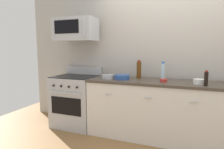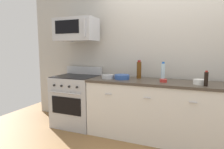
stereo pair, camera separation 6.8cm
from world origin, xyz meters
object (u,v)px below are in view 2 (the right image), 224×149
object	(u,v)px
bowl_blue_mixing	(122,77)
bottle_soy_sauce_dark	(206,79)
bottle_water_clear	(163,71)
bowl_red_small	(163,80)
bowl_steel_prep	(108,77)
bowl_white_ceramic	(199,82)
range_oven	(77,100)
microwave	(76,30)
bottle_wine_amber	(139,70)

from	to	relation	value
bowl_blue_mixing	bottle_soy_sauce_dark	bearing A→B (deg)	-7.24
bottle_water_clear	bowl_red_small	world-z (taller)	bottle_water_clear
bottle_water_clear	bottle_soy_sauce_dark	bearing A→B (deg)	-28.71
bowl_blue_mixing	bowl_steel_prep	bearing A→B (deg)	-170.44
bowl_white_ceramic	bowl_steel_prep	bearing A→B (deg)	179.89
bowl_red_small	range_oven	bearing A→B (deg)	177.30
bottle_soy_sauce_dark	bowl_white_ceramic	xyz separation A→B (m)	(-0.08, 0.11, -0.06)
bowl_white_ceramic	bowl_steel_prep	size ratio (longest dim) A/B	0.77
bottle_water_clear	bowl_red_small	size ratio (longest dim) A/B	2.74
microwave	bottle_wine_amber	size ratio (longest dim) A/B	2.46
range_oven	bottle_water_clear	size ratio (longest dim) A/B	3.74
range_oven	bottle_soy_sauce_dark	distance (m)	2.19
bottle_water_clear	bowl_white_ceramic	distance (m)	0.57
bowl_red_small	bowl_blue_mixing	size ratio (longest dim) A/B	0.42
microwave	bottle_soy_sauce_dark	world-z (taller)	microwave
bottle_water_clear	bowl_steel_prep	bearing A→B (deg)	-166.39
range_oven	bottle_water_clear	world-z (taller)	bottle_water_clear
bowl_steel_prep	bowl_blue_mixing	size ratio (longest dim) A/B	0.81
range_oven	bowl_red_small	distance (m)	1.63
bottle_soy_sauce_dark	bowl_steel_prep	bearing A→B (deg)	175.48
bowl_red_small	bowl_white_ceramic	xyz separation A→B (m)	(0.48, -0.00, 0.01)
bowl_red_small	bottle_water_clear	bearing A→B (deg)	99.59
microwave	bottle_water_clear	size ratio (longest dim) A/B	2.60
bowl_white_ceramic	bowl_blue_mixing	size ratio (longest dim) A/B	0.62
microwave	bowl_steel_prep	distance (m)	1.04
microwave	bowl_white_ceramic	distance (m)	2.19
bottle_water_clear	bowl_white_ceramic	world-z (taller)	bottle_water_clear
bottle_water_clear	bowl_white_ceramic	bearing A→B (deg)	-22.34
microwave	bowl_blue_mixing	distance (m)	1.20
bottle_wine_amber	bottle_water_clear	bearing A→B (deg)	-2.12
microwave	range_oven	bearing A→B (deg)	-90.29
bottle_water_clear	bowl_red_small	distance (m)	0.24
bowl_steel_prep	bowl_red_small	bearing A→B (deg)	-0.05
bottle_soy_sauce_dark	bowl_blue_mixing	xyz separation A→B (m)	(-1.22, 0.15, -0.06)
bottle_soy_sauce_dark	bowl_white_ceramic	size ratio (longest dim) A/B	1.35
microwave	bowl_white_ceramic	bearing A→B (deg)	-3.37
bottle_soy_sauce_dark	bowl_blue_mixing	world-z (taller)	bottle_soy_sauce_dark
range_oven	bowl_white_ceramic	size ratio (longest dim) A/B	7.00
bottle_soy_sauce_dark	bottle_wine_amber	size ratio (longest dim) A/B	0.68
bottle_wine_amber	bowl_red_small	distance (m)	0.50
microwave	bottle_wine_amber	distance (m)	1.33
bottle_water_clear	bowl_blue_mixing	xyz separation A→B (m)	(-0.63, -0.17, -0.10)
bottle_wine_amber	bowl_steel_prep	xyz separation A→B (m)	(-0.47, -0.22, -0.11)
bottle_water_clear	bowl_steel_prep	distance (m)	0.89
bowl_red_small	bowl_white_ceramic	world-z (taller)	bowl_white_ceramic
bottle_water_clear	bowl_white_ceramic	size ratio (longest dim) A/B	1.87
bottle_water_clear	bowl_blue_mixing	bearing A→B (deg)	-164.89
range_oven	bowl_blue_mixing	world-z (taller)	range_oven
bottle_soy_sauce_dark	bowl_red_small	bearing A→B (deg)	168.38
bottle_water_clear	bowl_red_small	bearing A→B (deg)	-80.41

